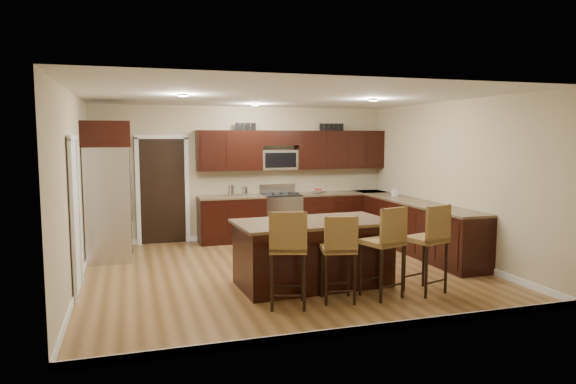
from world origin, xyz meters
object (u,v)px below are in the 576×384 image
object	(u,v)px
stool_left	(288,248)
stool_extra	(430,238)
island	(313,255)
stool_mid	(339,248)
range	(281,216)
refrigerator	(108,190)
stool_right	(386,241)

from	to	relation	value
stool_left	stool_extra	world-z (taller)	stool_left
island	stool_mid	world-z (taller)	stool_mid
range	island	bearing A→B (deg)	-98.64
island	refrigerator	bearing A→B (deg)	135.15
stool_right	range	bearing A→B (deg)	75.92
island	range	bearing A→B (deg)	78.25
range	refrigerator	xyz separation A→B (m)	(-3.30, -0.80, 0.73)
stool_extra	stool_right	bearing A→B (deg)	163.26
range	stool_mid	size ratio (longest dim) A/B	0.99
range	stool_mid	xyz separation A→B (m)	(-0.46, -4.14, 0.23)
range	stool_right	size ratio (longest dim) A/B	0.92
stool_right	stool_left	bearing A→B (deg)	163.29
stool_left	stool_mid	distance (m)	0.68
stool_mid	range	bearing A→B (deg)	95.90
stool_extra	stool_mid	bearing A→B (deg)	163.11
stool_left	stool_mid	bearing A→B (deg)	16.30
island	stool_left	xyz separation A→B (m)	(-0.63, -0.85, 0.33)
refrigerator	stool_extra	xyz separation A→B (m)	(4.14, -3.35, -0.45)
range	stool_extra	distance (m)	4.24
refrigerator	island	bearing A→B (deg)	-41.74
range	stool_left	xyz separation A→B (m)	(-1.13, -4.15, 0.28)
stool_extra	refrigerator	bearing A→B (deg)	124.34
stool_right	refrigerator	distance (m)	4.86
range	stool_left	world-z (taller)	stool_left
refrigerator	stool_extra	distance (m)	5.34
stool_mid	refrigerator	size ratio (longest dim) A/B	0.48
stool_mid	refrigerator	xyz separation A→B (m)	(-2.84, 3.34, 0.50)
island	stool_extra	world-z (taller)	stool_extra
refrigerator	range	bearing A→B (deg)	13.66
stool_right	island	bearing A→B (deg)	112.53
refrigerator	stool_mid	bearing A→B (deg)	-49.63
range	stool_right	distance (m)	4.16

